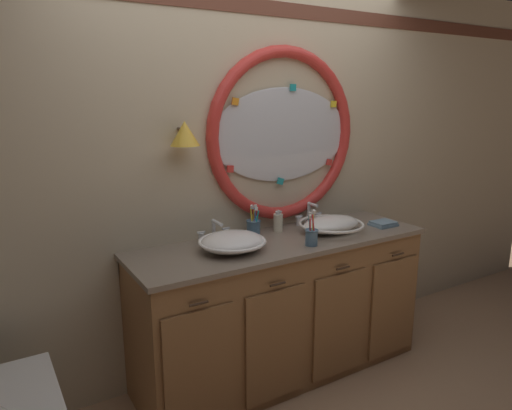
# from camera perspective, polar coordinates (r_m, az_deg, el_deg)

# --- Properties ---
(ground_plane) EXTENTS (14.00, 14.00, 0.00)m
(ground_plane) POSITION_cam_1_polar(r_m,az_deg,el_deg) (3.11, 4.66, -22.11)
(ground_plane) COLOR tan
(back_wall_assembly) EXTENTS (6.40, 0.26, 2.60)m
(back_wall_assembly) POSITION_cam_1_polar(r_m,az_deg,el_deg) (3.07, -0.99, 4.38)
(back_wall_assembly) COLOR beige
(back_wall_assembly) RESTS_ON ground_plane
(vanity_counter) EXTENTS (1.94, 0.62, 0.92)m
(vanity_counter) POSITION_cam_1_polar(r_m,az_deg,el_deg) (3.10, 3.13, -12.33)
(vanity_counter) COLOR olive
(vanity_counter) RESTS_ON ground_plane
(sink_basin_left) EXTENTS (0.40, 0.40, 0.11)m
(sink_basin_left) POSITION_cam_1_polar(r_m,az_deg,el_deg) (2.71, -2.92, -4.49)
(sink_basin_left) COLOR white
(sink_basin_left) RESTS_ON vanity_counter
(sink_basin_right) EXTENTS (0.43, 0.43, 0.11)m
(sink_basin_right) POSITION_cam_1_polar(r_m,az_deg,el_deg) (3.11, 9.16, -2.31)
(sink_basin_right) COLOR white
(sink_basin_right) RESTS_ON vanity_counter
(faucet_set_left) EXTENTS (0.22, 0.13, 0.14)m
(faucet_set_left) POSITION_cam_1_polar(r_m,az_deg,el_deg) (2.90, -5.11, -3.30)
(faucet_set_left) COLOR silver
(faucet_set_left) RESTS_ON vanity_counter
(faucet_set_right) EXTENTS (0.22, 0.11, 0.16)m
(faucet_set_right) POSITION_cam_1_polar(r_m,az_deg,el_deg) (3.29, 6.52, -1.29)
(faucet_set_right) COLOR silver
(faucet_set_right) RESTS_ON vanity_counter
(toothbrush_holder_left) EXTENTS (0.10, 0.10, 0.20)m
(toothbrush_holder_left) POSITION_cam_1_polar(r_m,az_deg,el_deg) (3.02, -0.30, -2.61)
(toothbrush_holder_left) COLOR slate
(toothbrush_holder_left) RESTS_ON vanity_counter
(toothbrush_holder_right) EXTENTS (0.08, 0.08, 0.22)m
(toothbrush_holder_right) POSITION_cam_1_polar(r_m,az_deg,el_deg) (2.82, 6.79, -3.74)
(toothbrush_holder_right) COLOR slate
(toothbrush_holder_right) RESTS_ON vanity_counter
(soap_dispenser) EXTENTS (0.06, 0.07, 0.15)m
(soap_dispenser) POSITION_cam_1_polar(r_m,az_deg,el_deg) (3.09, 2.72, -2.09)
(soap_dispenser) COLOR #EFE5C6
(soap_dispenser) RESTS_ON vanity_counter
(folded_hand_towel) EXTENTS (0.17, 0.14, 0.03)m
(folded_hand_towel) POSITION_cam_1_polar(r_m,az_deg,el_deg) (3.35, 15.26, -2.21)
(folded_hand_towel) COLOR #7593A8
(folded_hand_towel) RESTS_ON vanity_counter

